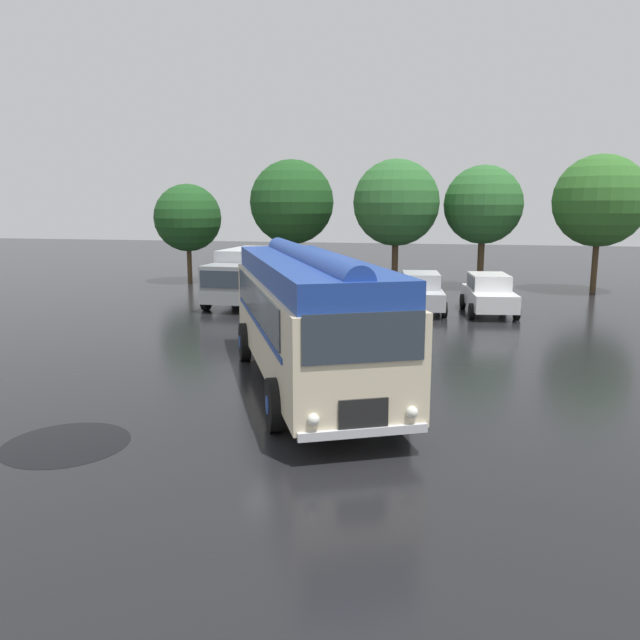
{
  "coord_description": "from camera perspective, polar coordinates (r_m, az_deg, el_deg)",
  "views": [
    {
      "loc": [
        3.45,
        -14.0,
        4.52
      ],
      "look_at": [
        -0.15,
        2.42,
        1.4
      ],
      "focal_mm": 35.0,
      "sensor_mm": 36.0,
      "label": 1
    }
  ],
  "objects": [
    {
      "name": "tree_far_left",
      "position": [
        37.27,
        -12.1,
        9.12
      ],
      "size": [
        3.87,
        3.87,
        5.7
      ],
      "color": "#4C3823",
      "rests_on": "ground"
    },
    {
      "name": "tree_far_right",
      "position": [
        35.25,
        24.08,
        10.02
      ],
      "size": [
        4.67,
        4.67,
        7.04
      ],
      "color": "#4C3823",
      "rests_on": "ground"
    },
    {
      "name": "puddle_patch",
      "position": [
        13.12,
        -22.2,
        -10.44
      ],
      "size": [
        2.4,
        2.4,
        0.01
      ],
      "primitive_type": "cylinder",
      "color": "black",
      "rests_on": "ground"
    },
    {
      "name": "ground_plane",
      "position": [
        15.11,
        -1.44,
        -6.9
      ],
      "size": [
        120.0,
        120.0,
        0.0
      ],
      "primitive_type": "plane",
      "color": "black"
    },
    {
      "name": "box_van",
      "position": [
        28.88,
        -6.83,
        4.17
      ],
      "size": [
        2.43,
        5.81,
        2.5
      ],
      "color": "#B2B7BC",
      "rests_on": "ground"
    },
    {
      "name": "tree_centre",
      "position": [
        33.88,
        6.87,
        10.65
      ],
      "size": [
        4.58,
        4.58,
        6.9
      ],
      "color": "#4C3823",
      "rests_on": "ground"
    },
    {
      "name": "car_mid_left",
      "position": [
        27.69,
        3.67,
        2.87
      ],
      "size": [
        2.07,
        4.26,
        1.66
      ],
      "color": "navy",
      "rests_on": "ground"
    },
    {
      "name": "car_mid_right",
      "position": [
        26.97,
        9.2,
        2.55
      ],
      "size": [
        2.34,
        4.38,
        1.66
      ],
      "color": "#B7BABF",
      "rests_on": "ground"
    },
    {
      "name": "car_near_left",
      "position": [
        28.79,
        -1.72,
        3.18
      ],
      "size": [
        2.05,
        4.25,
        1.66
      ],
      "color": "maroon",
      "rests_on": "ground"
    },
    {
      "name": "car_far_right",
      "position": [
        27.05,
        15.17,
        2.34
      ],
      "size": [
        2.37,
        4.39,
        1.66
      ],
      "color": "silver",
      "rests_on": "ground"
    },
    {
      "name": "vintage_bus",
      "position": [
        15.57,
        -1.17,
        0.8
      ],
      "size": [
        6.47,
        10.18,
        3.49
      ],
      "color": "beige",
      "rests_on": "ground"
    },
    {
      "name": "tree_right_of_centre",
      "position": [
        34.84,
        14.89,
        10.26
      ],
      "size": [
        4.15,
        4.15,
        6.59
      ],
      "color": "#4C3823",
      "rests_on": "ground"
    },
    {
      "name": "tree_left_of_centre",
      "position": [
        35.34,
        -2.82,
        10.86
      ],
      "size": [
        4.67,
        4.67,
        6.99
      ],
      "color": "#4C3823",
      "rests_on": "ground"
    }
  ]
}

